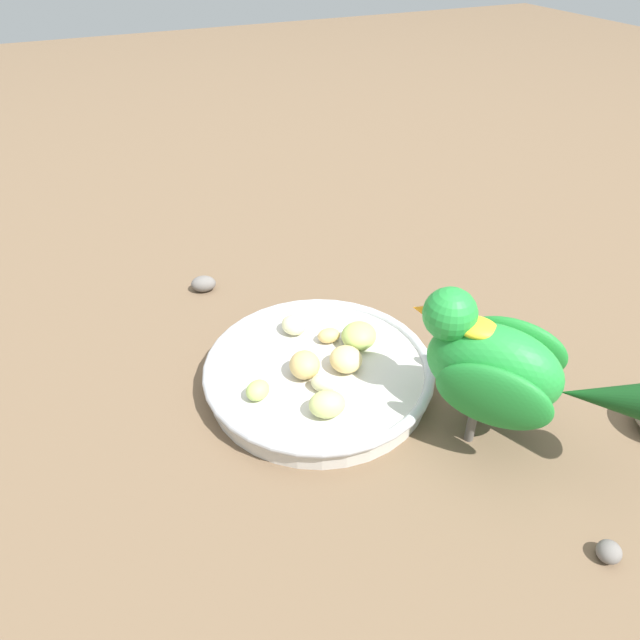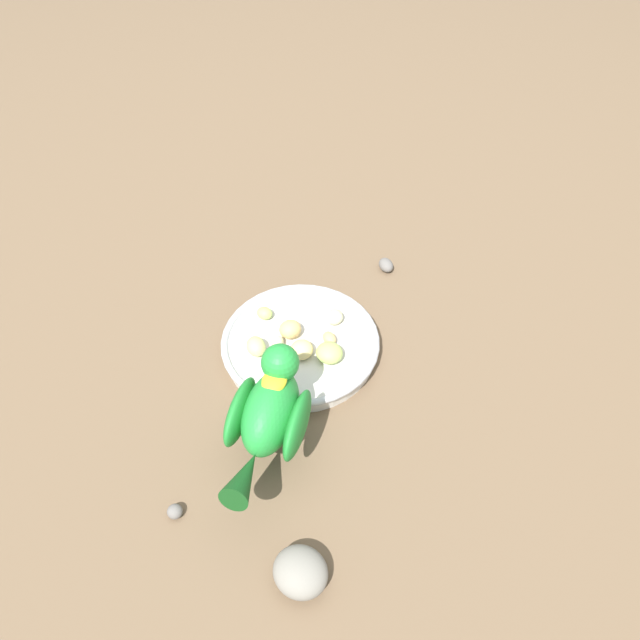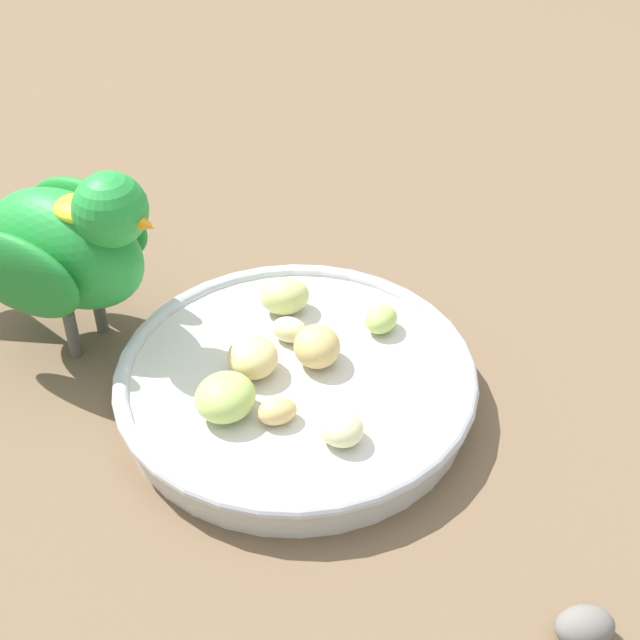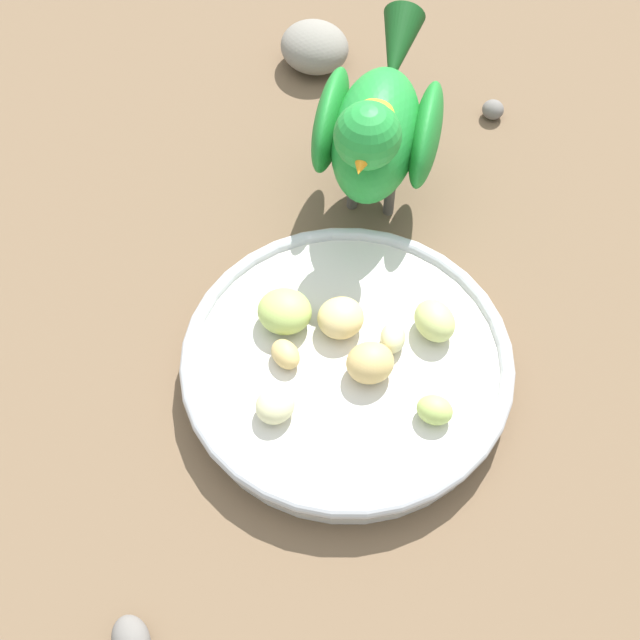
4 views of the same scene
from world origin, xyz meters
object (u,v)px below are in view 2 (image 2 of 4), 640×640
at_px(apple_piece_3, 290,329).
at_px(pebble_1, 386,265).
at_px(apple_piece_2, 329,338).
at_px(apple_piece_7, 302,350).
at_px(parrot, 270,412).
at_px(rock_large, 300,572).
at_px(apple_piece_6, 265,313).
at_px(pebble_0, 175,511).
at_px(apple_piece_4, 256,346).
at_px(apple_piece_0, 329,353).
at_px(apple_piece_1, 334,317).
at_px(apple_piece_5, 278,343).
at_px(feeding_bowl, 300,344).

relative_size(apple_piece_3, pebble_1, 1.07).
height_order(apple_piece_2, apple_piece_7, apple_piece_7).
bearing_deg(parrot, rock_large, -151.40).
bearing_deg(parrot, apple_piece_6, 21.37).
bearing_deg(pebble_1, pebble_0, 20.57).
bearing_deg(parrot, pebble_0, 144.02).
relative_size(apple_piece_3, apple_piece_4, 0.98).
height_order(apple_piece_0, apple_piece_1, apple_piece_0).
relative_size(apple_piece_0, parrot, 0.22).
xyz_separation_m(apple_piece_1, apple_piece_3, (0.07, -0.02, 0.00)).
bearing_deg(rock_large, apple_piece_1, -132.88).
bearing_deg(apple_piece_1, rock_large, 47.12).
bearing_deg(apple_piece_1, apple_piece_3, -13.41).
bearing_deg(apple_piece_0, apple_piece_5, -53.01).
relative_size(apple_piece_5, apple_piece_7, 0.72).
height_order(feeding_bowl, apple_piece_1, apple_piece_1).
bearing_deg(parrot, apple_piece_4, 27.26).
height_order(feeding_bowl, apple_piece_7, apple_piece_7).
distance_m(apple_piece_4, apple_piece_7, 0.07).
distance_m(apple_piece_0, apple_piece_6, 0.13).
xyz_separation_m(parrot, pebble_0, (0.15, 0.01, -0.08)).
relative_size(feeding_bowl, apple_piece_7, 6.97).
xyz_separation_m(feeding_bowl, apple_piece_4, (0.06, -0.02, 0.02)).
bearing_deg(rock_large, apple_piece_0, -132.91).
bearing_deg(pebble_1, apple_piece_6, -1.96).
xyz_separation_m(apple_piece_0, apple_piece_3, (0.02, -0.07, -0.00)).
height_order(apple_piece_2, apple_piece_6, apple_piece_6).
height_order(apple_piece_6, parrot, parrot).
xyz_separation_m(apple_piece_6, parrot, (0.11, 0.19, 0.05)).
distance_m(apple_piece_6, rock_large, 0.39).
relative_size(apple_piece_1, rock_large, 0.45).
xyz_separation_m(apple_piece_7, rock_large, (0.18, 0.25, -0.02)).
bearing_deg(apple_piece_5, pebble_0, 29.14).
xyz_separation_m(apple_piece_1, pebble_0, (0.34, 0.12, -0.03)).
relative_size(apple_piece_2, rock_large, 0.39).
distance_m(apple_piece_2, apple_piece_6, 0.11).
height_order(pebble_0, pebble_1, pebble_1).
distance_m(apple_piece_0, pebble_1, 0.24).
bearing_deg(apple_piece_5, rock_large, 60.94).
bearing_deg(apple_piece_4, feeding_bowl, 162.63).
height_order(apple_piece_2, apple_piece_3, apple_piece_3).
distance_m(apple_piece_6, pebble_0, 0.32).
bearing_deg(pebble_1, parrot, 27.19).
bearing_deg(pebble_0, apple_piece_3, -152.19).
height_order(apple_piece_6, rock_large, apple_piece_6).
bearing_deg(apple_piece_2, apple_piece_4, -25.77).
distance_m(feeding_bowl, pebble_1, 0.23).
bearing_deg(pebble_0, feeding_bowl, -155.69).
relative_size(apple_piece_1, apple_piece_5, 1.17).
distance_m(apple_piece_2, apple_piece_4, 0.11).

